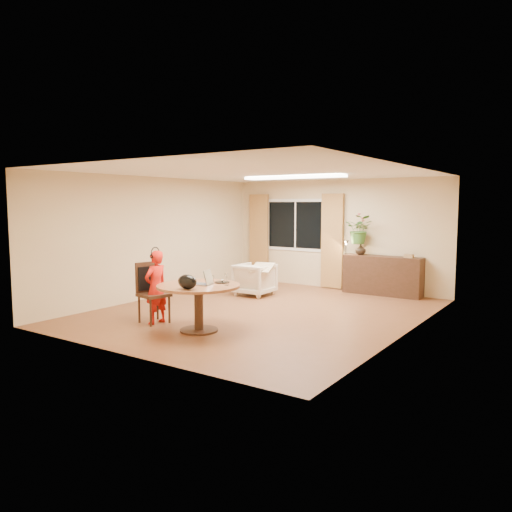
{
  "coord_description": "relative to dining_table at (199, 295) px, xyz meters",
  "views": [
    {
      "loc": [
        5.08,
        -7.69,
        2.03
      ],
      "look_at": [
        0.02,
        -0.2,
        1.08
      ],
      "focal_mm": 35.0,
      "sensor_mm": 36.0,
      "label": 1
    }
  ],
  "objects": [
    {
      "name": "floor",
      "position": [
        0.04,
        1.73,
        -0.59
      ],
      "size": [
        6.5,
        6.5,
        0.0
      ],
      "primitive_type": "plane",
      "color": "brown",
      "rests_on": "ground"
    },
    {
      "name": "ceiling",
      "position": [
        0.04,
        1.73,
        2.01
      ],
      "size": [
        6.5,
        6.5,
        0.0
      ],
      "primitive_type": "plane",
      "rotation": [
        3.14,
        0.0,
        0.0
      ],
      "color": "white",
      "rests_on": "wall_back"
    },
    {
      "name": "wall_back",
      "position": [
        0.04,
        4.98,
        0.71
      ],
      "size": [
        5.5,
        0.0,
        5.5
      ],
      "primitive_type": "plane",
      "rotation": [
        1.57,
        0.0,
        0.0
      ],
      "color": "tan",
      "rests_on": "floor"
    },
    {
      "name": "wall_left",
      "position": [
        -2.71,
        1.73,
        0.71
      ],
      "size": [
        0.0,
        6.5,
        6.5
      ],
      "primitive_type": "plane",
      "rotation": [
        1.57,
        0.0,
        1.57
      ],
      "color": "tan",
      "rests_on": "floor"
    },
    {
      "name": "wall_right",
      "position": [
        2.79,
        1.73,
        0.71
      ],
      "size": [
        0.0,
        6.5,
        6.5
      ],
      "primitive_type": "plane",
      "rotation": [
        1.57,
        0.0,
        -1.57
      ],
      "color": "tan",
      "rests_on": "floor"
    },
    {
      "name": "window",
      "position": [
        -1.06,
        4.96,
        0.91
      ],
      "size": [
        1.7,
        0.03,
        1.3
      ],
      "color": "white",
      "rests_on": "wall_back"
    },
    {
      "name": "curtain_left",
      "position": [
        -2.11,
        4.88,
        0.55
      ],
      "size": [
        0.55,
        0.08,
        2.25
      ],
      "primitive_type": "cube",
      "color": "brown",
      "rests_on": "wall_back"
    },
    {
      "name": "curtain_right",
      "position": [
        -0.01,
        4.88,
        0.55
      ],
      "size": [
        0.55,
        0.08,
        2.25
      ],
      "primitive_type": "cube",
      "color": "brown",
      "rests_on": "wall_back"
    },
    {
      "name": "ceiling_panel",
      "position": [
        0.04,
        2.93,
        1.97
      ],
      "size": [
        2.2,
        0.35,
        0.05
      ],
      "primitive_type": "cube",
      "color": "white",
      "rests_on": "ceiling"
    },
    {
      "name": "dining_table",
      "position": [
        0.0,
        0.0,
        0.0
      ],
      "size": [
        1.32,
        1.32,
        0.75
      ],
      "color": "brown",
      "rests_on": "floor"
    },
    {
      "name": "dining_chair",
      "position": [
        -1.0,
        0.0,
        -0.07
      ],
      "size": [
        0.58,
        0.55,
        1.03
      ],
      "primitive_type": null,
      "rotation": [
        0.0,
        0.0,
        -0.22
      ],
      "color": "black",
      "rests_on": "floor"
    },
    {
      "name": "child",
      "position": [
        -0.95,
        0.0,
        0.03
      ],
      "size": [
        0.47,
        0.32,
        1.24
      ],
      "primitive_type": "imported",
      "rotation": [
        0.0,
        0.0,
        -1.61
      ],
      "color": "red",
      "rests_on": "floor"
    },
    {
      "name": "laptop",
      "position": [
        -0.01,
        0.01,
        0.29
      ],
      "size": [
        0.44,
        0.35,
        0.25
      ],
      "primitive_type": null,
      "rotation": [
        0.0,
        0.0,
        0.27
      ],
      "color": "#B7B7BC",
      "rests_on": "dining_table"
    },
    {
      "name": "tumbler",
      "position": [
        0.04,
        0.28,
        0.22
      ],
      "size": [
        0.09,
        0.09,
        0.12
      ],
      "primitive_type": null,
      "rotation": [
        0.0,
        0.0,
        0.17
      ],
      "color": "white",
      "rests_on": "dining_table"
    },
    {
      "name": "wine_glass",
      "position": [
        0.41,
        0.2,
        0.26
      ],
      "size": [
        0.08,
        0.08,
        0.2
      ],
      "primitive_type": null,
      "rotation": [
        0.0,
        0.0,
        0.26
      ],
      "color": "white",
      "rests_on": "dining_table"
    },
    {
      "name": "pot_lid",
      "position": [
        0.19,
        0.36,
        0.18
      ],
      "size": [
        0.3,
        0.3,
        0.04
      ],
      "primitive_type": null,
      "rotation": [
        0.0,
        0.0,
        -0.31
      ],
      "color": "white",
      "rests_on": "dining_table"
    },
    {
      "name": "handbag",
      "position": [
        0.13,
        -0.41,
        0.27
      ],
      "size": [
        0.37,
        0.27,
        0.22
      ],
      "primitive_type": null,
      "rotation": [
        0.0,
        0.0,
        0.24
      ],
      "color": "black",
      "rests_on": "dining_table"
    },
    {
      "name": "armchair",
      "position": [
        -1.04,
        3.11,
        -0.24
      ],
      "size": [
        0.78,
        0.8,
        0.71
      ],
      "primitive_type": "imported",
      "rotation": [
        0.0,
        0.0,
        3.16
      ],
      "color": "beige",
      "rests_on": "floor"
    },
    {
      "name": "throw",
      "position": [
        -0.78,
        3.03,
        0.13
      ],
      "size": [
        0.58,
        0.65,
        0.03
      ],
      "primitive_type": null,
      "rotation": [
        0.0,
        0.0,
        0.27
      ],
      "color": "beige",
      "rests_on": "armchair"
    },
    {
      "name": "sideboard",
      "position": [
        1.31,
        4.74,
        -0.16
      ],
      "size": [
        1.74,
        0.43,
        0.87
      ],
      "primitive_type": "cube",
      "color": "black",
      "rests_on": "floor"
    },
    {
      "name": "vase",
      "position": [
        0.77,
        4.74,
        0.4
      ],
      "size": [
        0.26,
        0.26,
        0.25
      ],
      "primitive_type": "imported",
      "rotation": [
        0.0,
        0.0,
        -0.09
      ],
      "color": "black",
      "rests_on": "sideboard"
    },
    {
      "name": "bouquet",
      "position": [
        0.74,
        4.74,
        0.86
      ],
      "size": [
        0.69,
        0.62,
        0.66
      ],
      "primitive_type": "imported",
      "rotation": [
        0.0,
        0.0,
        0.2
      ],
      "color": "#3A6B28",
      "rests_on": "vase"
    },
    {
      "name": "book_stack",
      "position": [
        1.88,
        4.74,
        0.32
      ],
      "size": [
        0.22,
        0.18,
        0.08
      ],
      "primitive_type": null,
      "rotation": [
        0.0,
        0.0,
        0.18
      ],
      "color": "olive",
      "rests_on": "sideboard"
    },
    {
      "name": "desk_lamp",
      "position": [
        0.44,
        4.69,
        0.44
      ],
      "size": [
        0.17,
        0.17,
        0.33
      ],
      "primitive_type": null,
      "rotation": [
        0.0,
        0.0,
        0.3
      ],
      "color": "black",
      "rests_on": "sideboard"
    }
  ]
}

